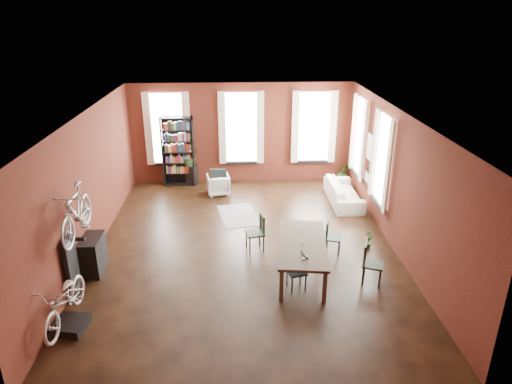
{
  "coord_description": "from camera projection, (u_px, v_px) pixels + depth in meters",
  "views": [
    {
      "loc": [
        -0.18,
        -9.6,
        5.31
      ],
      "look_at": [
        0.29,
        0.6,
        1.17
      ],
      "focal_mm": 32.0,
      "sensor_mm": 36.0,
      "label": 1
    }
  ],
  "objects": [
    {
      "name": "plant_on_stand",
      "position": [
        190.0,
        158.0,
        14.46
      ],
      "size": [
        0.61,
        0.68,
        0.52
      ],
      "primitive_type": "imported",
      "rotation": [
        0.0,
        0.0,
        0.01
      ],
      "color": "#284F1F",
      "rests_on": "plant_stand"
    },
    {
      "name": "dining_chair_b",
      "position": [
        255.0,
        233.0,
        10.61
      ],
      "size": [
        0.49,
        0.49,
        0.88
      ],
      "primitive_type": "cube",
      "rotation": [
        0.0,
        0.0,
        -1.34
      ],
      "color": "black",
      "rests_on": "ground"
    },
    {
      "name": "dining_table",
      "position": [
        302.0,
        258.0,
        9.68
      ],
      "size": [
        1.23,
        2.27,
        0.74
      ],
      "primitive_type": "cube",
      "rotation": [
        0.0,
        0.0,
        -0.12
      ],
      "color": "#443628",
      "rests_on": "ground"
    },
    {
      "name": "plant_small",
      "position": [
        368.0,
        245.0,
        10.82
      ],
      "size": [
        0.52,
        0.49,
        0.17
      ],
      "primitive_type": "imported",
      "rotation": [
        0.0,
        0.0,
        0.87
      ],
      "color": "#265221",
      "rests_on": "ground"
    },
    {
      "name": "bookshelf",
      "position": [
        178.0,
        151.0,
        14.37
      ],
      "size": [
        1.0,
        0.32,
        2.2
      ],
      "primitive_type": "cube",
      "color": "black",
      "rests_on": "ground"
    },
    {
      "name": "cream_sofa",
      "position": [
        344.0,
        189.0,
        13.27
      ],
      "size": [
        0.61,
        2.08,
        0.81
      ],
      "primitive_type": "imported",
      "rotation": [
        0.0,
        0.0,
        1.57
      ],
      "color": "beige",
      "rests_on": "ground"
    },
    {
      "name": "dining_chair_a",
      "position": [
        297.0,
        272.0,
        9.16
      ],
      "size": [
        0.43,
        0.43,
        0.77
      ],
      "primitive_type": "cube",
      "rotation": [
        0.0,
        0.0,
        -1.34
      ],
      "color": "#1C3D3D",
      "rests_on": "ground"
    },
    {
      "name": "bike_wall_rack",
      "position": [
        72.0,
        267.0,
        8.83
      ],
      "size": [
        0.16,
        0.6,
        1.3
      ],
      "primitive_type": "cube",
      "color": "black",
      "rests_on": "ground"
    },
    {
      "name": "dining_chair_c",
      "position": [
        373.0,
        264.0,
        9.32
      ],
      "size": [
        0.53,
        0.53,
        0.89
      ],
      "primitive_type": "cube",
      "rotation": [
        0.0,
        0.0,
        1.2
      ],
      "color": "black",
      "rests_on": "ground"
    },
    {
      "name": "dining_chair_d",
      "position": [
        333.0,
        238.0,
        10.51
      ],
      "size": [
        0.45,
        0.45,
        0.78
      ],
      "primitive_type": "cube",
      "rotation": [
        0.0,
        0.0,
        1.27
      ],
      "color": "#1B3A3D",
      "rests_on": "ground"
    },
    {
      "name": "striped_rug",
      "position": [
        238.0,
        215.0,
        12.54
      ],
      "size": [
        1.23,
        1.69,
        0.01
      ],
      "primitive_type": "cube",
      "rotation": [
        0.0,
        0.0,
        0.18
      ],
      "color": "black",
      "rests_on": "ground"
    },
    {
      "name": "bicycle_hung",
      "position": [
        73.0,
        196.0,
        8.29
      ],
      "size": [
        0.47,
        1.0,
        1.66
      ],
      "primitive_type": "imported",
      "color": "#A5A8AD",
      "rests_on": "bike_wall_rack"
    },
    {
      "name": "console_table",
      "position": [
        93.0,
        255.0,
        9.76
      ],
      "size": [
        0.4,
        0.8,
        0.8
      ],
      "primitive_type": "cube",
      "color": "black",
      "rests_on": "ground"
    },
    {
      "name": "bike_trainer",
      "position": [
        70.0,
        325.0,
        8.08
      ],
      "size": [
        0.64,
        0.64,
        0.16
      ],
      "primitive_type": "cube",
      "rotation": [
        0.0,
        0.0,
        -0.17
      ],
      "color": "black",
      "rests_on": "ground"
    },
    {
      "name": "plant_by_sofa",
      "position": [
        343.0,
        178.0,
        14.86
      ],
      "size": [
        0.47,
        0.72,
        0.3
      ],
      "primitive_type": "imported",
      "rotation": [
        0.0,
        0.0,
        0.14
      ],
      "color": "#2C5923",
      "rests_on": "ground"
    },
    {
      "name": "plant_stand",
      "position": [
        192.0,
        175.0,
        14.68
      ],
      "size": [
        0.4,
        0.4,
        0.63
      ],
      "primitive_type": "cube",
      "rotation": [
        0.0,
        0.0,
        -0.36
      ],
      "color": "black",
      "rests_on": "ground"
    },
    {
      "name": "bicycle_floor",
      "position": [
        61.0,
        281.0,
        7.75
      ],
      "size": [
        0.63,
        0.9,
        1.65
      ],
      "primitive_type": "imported",
      "rotation": [
        0.0,
        0.0,
        -0.06
      ],
      "color": "beige",
      "rests_on": "bike_trainer"
    },
    {
      "name": "white_armchair",
      "position": [
        218.0,
        184.0,
        13.88
      ],
      "size": [
        0.74,
        0.7,
        0.67
      ],
      "primitive_type": "imported",
      "rotation": [
        0.0,
        0.0,
        3.29
      ],
      "color": "silver",
      "rests_on": "ground"
    },
    {
      "name": "room",
      "position": [
        254.0,
        154.0,
        10.67
      ],
      "size": [
        9.0,
        9.04,
        3.22
      ],
      "color": "black",
      "rests_on": "ground"
    }
  ]
}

